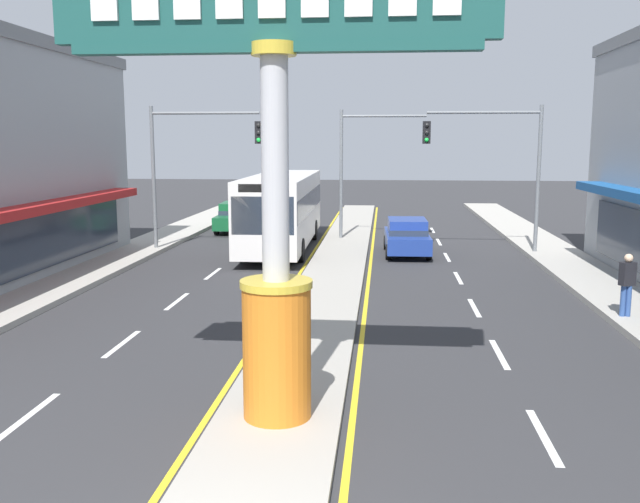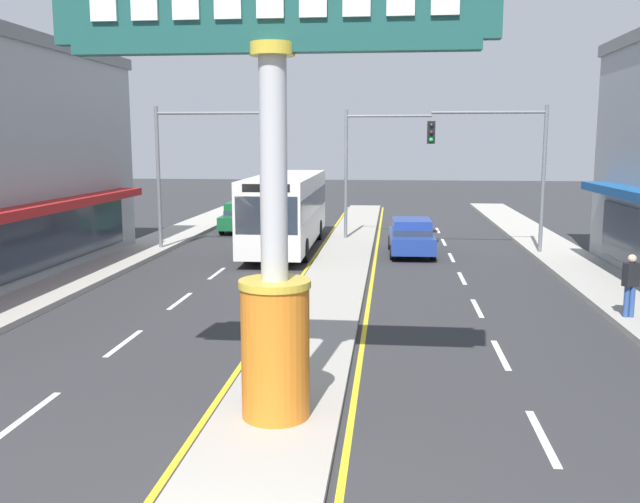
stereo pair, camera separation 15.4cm
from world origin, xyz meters
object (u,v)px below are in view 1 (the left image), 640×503
object	(u,v)px
pedestrian_near_kerb	(627,281)
traffic_light_median_far	(373,153)
traffic_light_right_side	(496,153)
bus_near_right_lane	(282,207)
sedan_near_left_lane	(237,216)
sedan_far_right_lane	(407,236)
district_sign	(275,170)
traffic_light_left_side	(193,153)

from	to	relation	value
pedestrian_near_kerb	traffic_light_median_far	bearing A→B (deg)	115.40
traffic_light_median_far	pedestrian_near_kerb	distance (m)	16.39
traffic_light_right_side	pedestrian_near_kerb	distance (m)	11.47
bus_near_right_lane	sedan_near_left_lane	world-z (taller)	bus_near_right_lane
traffic_light_right_side	sedan_far_right_lane	xyz separation A→B (m)	(-3.58, -0.27, -3.46)
bus_near_right_lane	pedestrian_near_kerb	xyz separation A→B (m)	(10.83, -11.83, -0.75)
sedan_far_right_lane	pedestrian_near_kerb	xyz separation A→B (m)	(5.38, -10.63, 0.33)
bus_near_right_lane	sedan_near_left_lane	xyz separation A→B (m)	(-3.30, 5.75, -1.08)
bus_near_right_lane	sedan_far_right_lane	world-z (taller)	bus_near_right_lane
sedan_near_left_lane	district_sign	bearing A→B (deg)	-76.42
traffic_light_median_far	bus_near_right_lane	xyz separation A→B (m)	(-3.93, -2.71, -2.33)
sedan_far_right_lane	district_sign	bearing A→B (deg)	-98.62
traffic_light_right_side	district_sign	bearing A→B (deg)	-109.06
district_sign	traffic_light_right_side	world-z (taller)	district_sign
bus_near_right_lane	pedestrian_near_kerb	size ratio (longest dim) A/B	6.76
sedan_far_right_lane	traffic_light_left_side	bearing A→B (deg)	-178.87
traffic_light_median_far	bus_near_right_lane	size ratio (longest dim) A/B	0.55
traffic_light_left_side	sedan_far_right_lane	distance (m)	9.68
traffic_light_median_far	sedan_far_right_lane	xyz separation A→B (m)	(1.53, -3.91, -3.41)
traffic_light_median_far	sedan_near_left_lane	size ratio (longest dim) A/B	1.42
traffic_light_left_side	district_sign	bearing A→B (deg)	-70.50
district_sign	pedestrian_near_kerb	xyz separation A→B (m)	(8.11, 7.37, -3.16)
traffic_light_median_far	traffic_light_left_side	bearing A→B (deg)	-151.43
pedestrian_near_kerb	traffic_light_left_side	bearing A→B (deg)	144.07
sedan_near_left_lane	bus_near_right_lane	bearing A→B (deg)	-60.11
district_sign	traffic_light_median_far	distance (m)	21.95
sedan_far_right_lane	pedestrian_near_kerb	world-z (taller)	pedestrian_near_kerb
traffic_light_right_side	sedan_far_right_lane	world-z (taller)	traffic_light_right_side
bus_near_right_lane	sedan_near_left_lane	bearing A→B (deg)	119.89
sedan_far_right_lane	sedan_near_left_lane	size ratio (longest dim) A/B	1.00
traffic_light_median_far	sedan_near_left_lane	xyz separation A→B (m)	(-7.23, 3.04, -3.41)
district_sign	sedan_near_left_lane	bearing A→B (deg)	103.58
sedan_near_left_lane	traffic_light_right_side	bearing A→B (deg)	-28.44
traffic_light_median_far	sedan_far_right_lane	distance (m)	5.41
traffic_light_left_side	bus_near_right_lane	distance (m)	4.52
district_sign	bus_near_right_lane	size ratio (longest dim) A/B	0.69
traffic_light_right_side	pedestrian_near_kerb	world-z (taller)	traffic_light_right_side
traffic_light_right_side	traffic_light_median_far	world-z (taller)	same
district_sign	sedan_far_right_lane	world-z (taller)	district_sign
traffic_light_median_far	sedan_far_right_lane	bearing A→B (deg)	-68.66
traffic_light_right_side	bus_near_right_lane	world-z (taller)	traffic_light_right_side
bus_near_right_lane	sedan_far_right_lane	distance (m)	5.69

